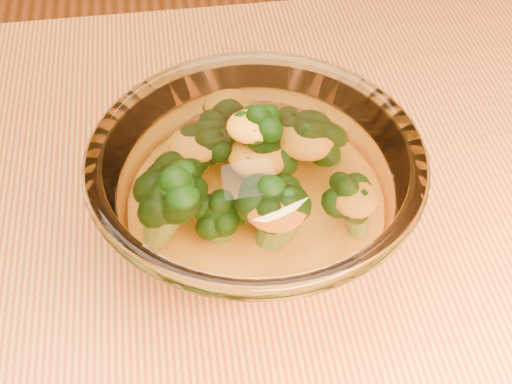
% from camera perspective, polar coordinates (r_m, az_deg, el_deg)
% --- Properties ---
extents(glass_bowl, '(0.22, 0.22, 0.10)m').
position_cam_1_polar(glass_bowl, '(0.49, 0.00, -0.39)').
color(glass_bowl, white).
rests_on(glass_bowl, table).
extents(cheese_sauce, '(0.13, 0.13, 0.04)m').
position_cam_1_polar(cheese_sauce, '(0.51, -0.00, -2.01)').
color(cheese_sauce, orange).
rests_on(cheese_sauce, glass_bowl).
extents(broccoli_heap, '(0.16, 0.14, 0.07)m').
position_cam_1_polar(broccoli_heap, '(0.48, -0.87, 1.34)').
color(broccoli_heap, black).
rests_on(broccoli_heap, cheese_sauce).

